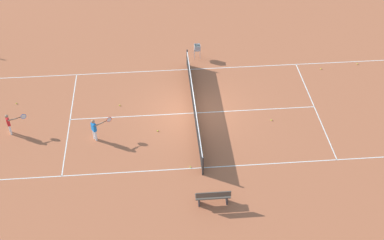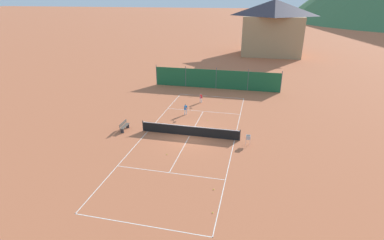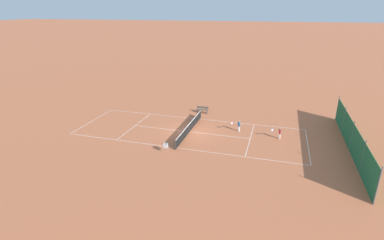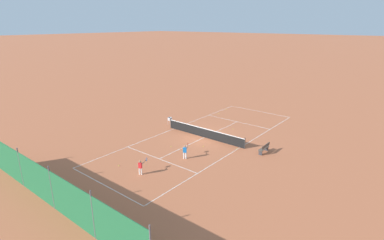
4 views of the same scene
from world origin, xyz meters
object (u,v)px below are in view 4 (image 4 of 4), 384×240
at_px(player_far_service, 185,151).
at_px(tennis_ball_mid_court, 171,147).
at_px(tennis_ball_by_net_right, 119,166).
at_px(player_near_service, 141,166).
at_px(tennis_ball_alley_left, 233,129).
at_px(tennis_ball_alley_right, 219,113).
at_px(courtside_bench, 264,148).
at_px(tennis_ball_far_corner, 237,149).
at_px(ball_hopper, 170,119).
at_px(tennis_net, 204,133).
at_px(tennis_ball_by_net_left, 226,109).
at_px(tennis_ball_near_corner, 203,146).

xyz_separation_m(player_far_service, tennis_ball_mid_court, (2.60, -1.09, -0.68)).
relative_size(player_far_service, tennis_ball_by_net_right, 18.36).
bearing_deg(player_near_service, tennis_ball_alley_left, -90.58).
bearing_deg(tennis_ball_alley_right, tennis_ball_mid_court, 102.26).
height_order(tennis_ball_by_net_right, courtside_bench, courtside_bench).
bearing_deg(tennis_ball_alley_left, tennis_ball_by_net_right, 79.12).
xyz_separation_m(tennis_ball_far_corner, tennis_ball_alley_left, (3.08, -4.42, 0.00)).
bearing_deg(tennis_ball_mid_court, player_near_service, 108.61).
relative_size(tennis_ball_mid_court, courtside_bench, 0.04).
bearing_deg(tennis_ball_alley_right, ball_hopper, 75.61).
xyz_separation_m(tennis_net, player_near_service, (-0.83, 9.17, 0.18)).
relative_size(player_far_service, tennis_ball_far_corner, 18.36).
distance_m(tennis_net, ball_hopper, 5.33).
height_order(tennis_ball_by_net_left, tennis_ball_mid_court, same).
relative_size(tennis_ball_mid_court, tennis_ball_near_corner, 1.00).
distance_m(player_near_service, tennis_ball_near_corner, 7.28).
xyz_separation_m(tennis_ball_alley_left, ball_hopper, (6.25, 3.24, 0.62)).
bearing_deg(tennis_ball_alley_right, player_far_service, 111.98).
bearing_deg(tennis_ball_near_corner, player_near_service, 86.16).
bearing_deg(tennis_ball_alley_right, tennis_ball_by_net_left, -81.90).
height_order(tennis_ball_alley_left, tennis_ball_alley_right, same).
height_order(tennis_ball_far_corner, courtside_bench, courtside_bench).
relative_size(tennis_ball_alley_left, tennis_ball_near_corner, 1.00).
bearing_deg(tennis_net, tennis_ball_alley_left, -103.84).
bearing_deg(tennis_ball_alley_left, player_near_service, 89.42).
xyz_separation_m(player_far_service, courtside_bench, (-4.70, -5.22, -0.26)).
distance_m(tennis_ball_far_corner, tennis_ball_mid_court, 6.02).
relative_size(tennis_ball_near_corner, courtside_bench, 0.04).
xyz_separation_m(player_near_service, tennis_ball_far_corner, (-3.21, -8.65, -0.64)).
bearing_deg(tennis_net, tennis_ball_far_corner, 172.66).
bearing_deg(player_far_service, tennis_ball_near_corner, -83.75).
bearing_deg(tennis_ball_by_net_right, tennis_net, -99.62).
distance_m(ball_hopper, courtside_bench, 11.64).
bearing_deg(tennis_ball_by_net_left, tennis_ball_alley_right, 98.10).
xyz_separation_m(tennis_ball_far_corner, tennis_ball_by_net_right, (5.63, 8.84, 0.00)).
bearing_deg(tennis_ball_alley_left, player_far_service, 94.41).
distance_m(player_far_service, tennis_ball_mid_court, 2.90).
height_order(tennis_net, tennis_ball_by_net_right, tennis_net).
relative_size(tennis_net, player_far_service, 7.58).
height_order(tennis_ball_far_corner, tennis_ball_alley_right, same).
bearing_deg(tennis_ball_alley_right, courtside_bench, 142.75).
bearing_deg(tennis_ball_by_net_left, courtside_bench, 136.16).
bearing_deg(courtside_bench, tennis_ball_alley_right, -37.25).
bearing_deg(player_near_service, courtside_bench, -120.32).
relative_size(tennis_net, tennis_ball_by_net_left, 139.09).
bearing_deg(tennis_ball_near_corner, player_far_service, 96.25).
distance_m(tennis_ball_alley_left, courtside_bench, 6.52).
bearing_deg(courtside_bench, tennis_ball_near_corner, 23.60).
bearing_deg(player_far_service, courtside_bench, -132.01).
bearing_deg(tennis_ball_far_corner, tennis_ball_alley_right, -47.65).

